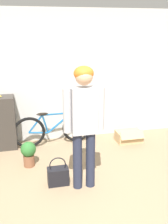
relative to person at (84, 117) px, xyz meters
name	(u,v)px	position (x,y,z in m)	size (l,w,h in m)	color
ground_plane	(108,221)	(0.11, -0.79, -1.08)	(14.00, 14.00, 0.00)	#937A5B
wall_back	(68,77)	(0.11, 1.88, 0.22)	(8.00, 0.07, 2.60)	silver
person	(84,117)	(0.00, 0.00, 0.00)	(0.57, 0.25, 1.77)	#23283D
bicycle	(54,129)	(-0.25, 1.55, -0.75)	(1.60, 0.46, 0.70)	black
handbag	(58,175)	(-0.36, 0.14, -0.94)	(0.31, 0.17, 0.44)	black
cardboard_box	(129,136)	(1.26, 1.35, -0.97)	(0.51, 0.40, 0.28)	tan
potted_plant	(29,152)	(-0.77, 0.79, -0.83)	(0.26, 0.26, 0.44)	brown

